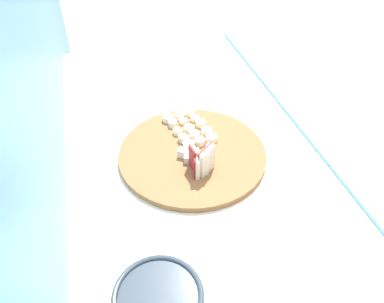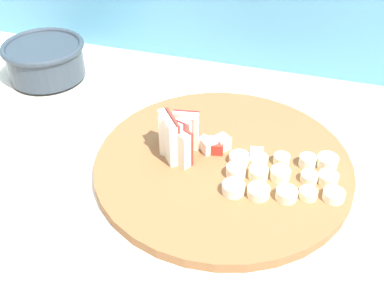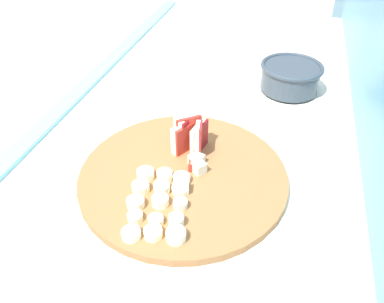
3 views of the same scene
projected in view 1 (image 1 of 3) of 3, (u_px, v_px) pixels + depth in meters
name	position (u px, v px, depth m)	size (l,w,h in m)	color
tiled_countertop	(212.00, 295.00, 1.11)	(1.60, 0.65, 0.88)	silver
tile_backsplash	(77.00, 281.00, 0.88)	(2.40, 0.04, 1.35)	#4C8EB2
cutting_board	(192.00, 154.00, 0.92)	(0.36, 0.36, 0.02)	brown
apple_wedge_fan	(203.00, 160.00, 0.85)	(0.06, 0.06, 0.07)	#B22D23
apple_dice_pile	(186.00, 152.00, 0.90)	(0.10, 0.04, 0.02)	beige
banana_slice_rows	(190.00, 128.00, 0.98)	(0.16, 0.12, 0.02)	white
ceramic_bowl	(159.00, 303.00, 0.60)	(0.15, 0.15, 0.07)	#2D3842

